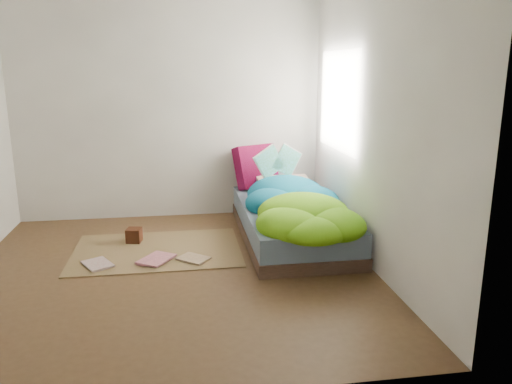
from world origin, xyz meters
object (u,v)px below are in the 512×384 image
open_book (279,152)px  pillow_magenta (256,167)px  wooden_box (134,235)px  floor_book_a (86,267)px  bed (291,223)px  floor_book_b (146,257)px

open_book → pillow_magenta: bearing=98.0°
open_book → wooden_box: bearing=177.1°
floor_book_a → pillow_magenta: bearing=9.8°
open_book → floor_book_a: size_ratio=1.66×
pillow_magenta → open_book: size_ratio=1.06×
bed → floor_book_a: (-1.97, -0.54, -0.15)m
wooden_box → floor_book_b: (0.14, -0.50, -0.06)m
floor_book_a → floor_book_b: 0.53m
wooden_box → floor_book_a: size_ratio=0.49×
open_book → bed: bearing=-102.9°
bed → open_book: open_book is taller
floor_book_a → wooden_box: bearing=30.3°
open_book → wooden_box: size_ratio=3.37×
wooden_box → floor_book_b: bearing=-74.4°
pillow_magenta → floor_book_b: (-1.24, -1.30, -0.56)m
pillow_magenta → open_book: bearing=-90.1°
pillow_magenta → open_book: (0.19, -0.40, 0.23)m
open_book → floor_book_b: bearing=-165.1°
floor_book_a → floor_book_b: floor_book_b is taller
open_book → wooden_box: 1.78m
pillow_magenta → wooden_box: 1.68m
bed → open_book: size_ratio=4.22×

